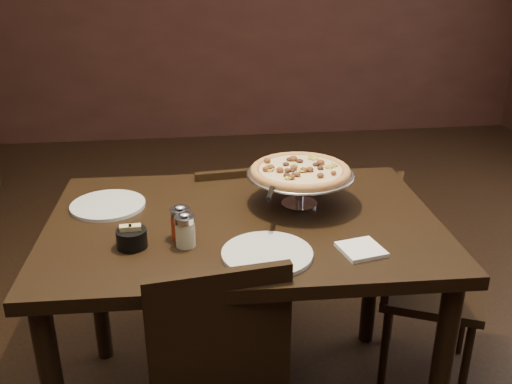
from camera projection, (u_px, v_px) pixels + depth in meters
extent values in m
cube|color=black|center=(243.00, 225.00, 1.94)|extent=(1.34, 0.92, 0.04)
cylinder|color=black|center=(439.00, 384.00, 1.81)|extent=(0.07, 0.07, 0.78)
cylinder|color=black|center=(97.00, 280.00, 2.39)|extent=(0.07, 0.07, 0.78)
cylinder|color=black|center=(372.00, 265.00, 2.50)|extent=(0.07, 0.07, 0.78)
cylinder|color=#B6B6BD|center=(299.00, 204.00, 2.04)|extent=(0.13, 0.13, 0.01)
cylinder|color=#B6B6BD|center=(300.00, 190.00, 2.02)|extent=(0.03, 0.03, 0.10)
cylinder|color=#B6B6BD|center=(300.00, 175.00, 2.00)|extent=(0.09, 0.09, 0.01)
cylinder|color=#ACACB2|center=(300.00, 174.00, 2.00)|extent=(0.37, 0.37, 0.01)
torus|color=#ACACB2|center=(300.00, 174.00, 2.00)|extent=(0.38, 0.38, 0.01)
cylinder|color=#A46931|center=(300.00, 172.00, 1.99)|extent=(0.34, 0.34, 0.01)
torus|color=#A46931|center=(300.00, 171.00, 1.99)|extent=(0.35, 0.35, 0.03)
cylinder|color=tan|center=(300.00, 170.00, 1.99)|extent=(0.29, 0.29, 0.01)
cylinder|color=beige|center=(185.00, 234.00, 1.74)|extent=(0.06, 0.06, 0.08)
cylinder|color=#B6B6BD|center=(185.00, 219.00, 1.72)|extent=(0.06, 0.06, 0.02)
ellipsoid|color=#B6B6BD|center=(184.00, 214.00, 1.72)|extent=(0.03, 0.03, 0.01)
cylinder|color=maroon|center=(181.00, 226.00, 1.79)|extent=(0.06, 0.06, 0.08)
cylinder|color=#B6B6BD|center=(180.00, 212.00, 1.77)|extent=(0.07, 0.07, 0.02)
ellipsoid|color=#B6B6BD|center=(180.00, 207.00, 1.76)|extent=(0.04, 0.04, 0.01)
cylinder|color=black|center=(132.00, 238.00, 1.74)|extent=(0.09, 0.09, 0.06)
cube|color=tan|center=(126.00, 235.00, 1.73)|extent=(0.04, 0.03, 0.06)
cube|color=tan|center=(136.00, 234.00, 1.74)|extent=(0.04, 0.03, 0.06)
cube|color=white|center=(361.00, 249.00, 1.72)|extent=(0.14, 0.14, 0.01)
cylinder|color=silver|center=(108.00, 205.00, 2.02)|extent=(0.26, 0.26, 0.01)
cylinder|color=silver|center=(267.00, 254.00, 1.70)|extent=(0.27, 0.27, 0.01)
cone|color=#B6B6BD|center=(270.00, 195.00, 1.82)|extent=(0.12, 0.12, 0.00)
cylinder|color=black|center=(270.00, 194.00, 1.82)|extent=(0.04, 0.11, 0.02)
cube|color=black|center=(237.00, 247.00, 2.62)|extent=(0.44, 0.44, 0.04)
cube|color=black|center=(245.00, 217.00, 2.36)|extent=(0.40, 0.07, 0.42)
cylinder|color=black|center=(263.00, 266.00, 2.88)|extent=(0.03, 0.03, 0.39)
cylinder|color=black|center=(199.00, 273.00, 2.81)|extent=(0.03, 0.03, 0.39)
cylinder|color=black|center=(279.00, 301.00, 2.59)|extent=(0.03, 0.03, 0.39)
cylinder|color=black|center=(209.00, 310.00, 2.52)|extent=(0.03, 0.03, 0.39)
cube|color=black|center=(220.00, 338.00, 1.59)|extent=(0.41, 0.08, 0.43)
cube|color=black|center=(432.00, 290.00, 2.31)|extent=(0.51, 0.51, 0.04)
cube|color=black|center=(393.00, 234.00, 2.27)|extent=(0.18, 0.36, 0.40)
cylinder|color=black|center=(466.00, 362.00, 2.21)|extent=(0.03, 0.03, 0.37)
cylinder|color=black|center=(463.00, 317.00, 2.49)|extent=(0.03, 0.03, 0.37)
cylinder|color=black|center=(385.00, 348.00, 2.30)|extent=(0.03, 0.03, 0.37)
cylinder|color=black|center=(391.00, 305.00, 2.57)|extent=(0.03, 0.03, 0.37)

